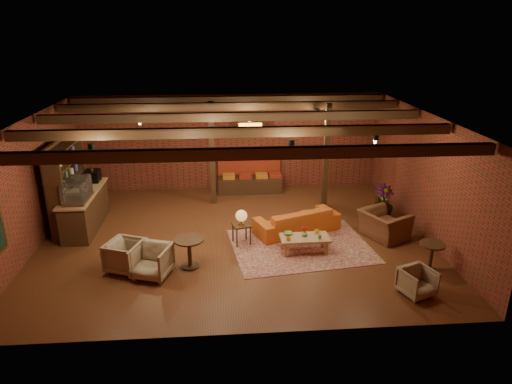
{
  "coord_description": "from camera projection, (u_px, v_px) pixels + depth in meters",
  "views": [
    {
      "loc": [
        -0.29,
        -10.93,
        5.32
      ],
      "look_at": [
        0.56,
        0.2,
        1.21
      ],
      "focal_mm": 32.0,
      "sensor_mm": 36.0,
      "label": 1
    }
  ],
  "objects": [
    {
      "name": "service_counter",
      "position": [
        84.0,
        200.0,
        12.45
      ],
      "size": [
        0.8,
        2.5,
        1.6
      ],
      "primitive_type": null,
      "color": "#311D10",
      "rests_on": "ground"
    },
    {
      "name": "ceiling",
      "position": [
        233.0,
        118.0,
        10.98
      ],
      "size": [
        10.0,
        8.0,
        0.02
      ],
      "primitive_type": "cube",
      "color": "black",
      "rests_on": "wall_back"
    },
    {
      "name": "shelving_hutch",
      "position": [
        68.0,
        186.0,
        12.38
      ],
      "size": [
        0.52,
        2.0,
        2.4
      ],
      "primitive_type": null,
      "color": "#311D10",
      "rests_on": "ground"
    },
    {
      "name": "service_sign",
      "position": [
        250.0,
        126.0,
        14.21
      ],
      "size": [
        0.86,
        0.06,
        0.3
      ],
      "primitive_type": "cube",
      "color": "orange",
      "rests_on": "ceiling"
    },
    {
      "name": "round_table_right",
      "position": [
        431.0,
        252.0,
        10.37
      ],
      "size": [
        0.57,
        0.57,
        0.67
      ],
      "color": "#311D10",
      "rests_on": "floor"
    },
    {
      "name": "wall_left",
      "position": [
        31.0,
        186.0,
        11.17
      ],
      "size": [
        0.02,
        8.0,
        3.2
      ],
      "primitive_type": "cube",
      "color": "brown",
      "rests_on": "ground"
    },
    {
      "name": "armchair_far",
      "position": [
        417.0,
        281.0,
        9.45
      ],
      "size": [
        0.8,
        0.77,
        0.65
      ],
      "primitive_type": "imported",
      "rotation": [
        0.0,
        0.0,
        0.36
      ],
      "color": "#B9A68F",
      "rests_on": "floor"
    },
    {
      "name": "wall_front",
      "position": [
        242.0,
        256.0,
        7.79
      ],
      "size": [
        10.0,
        0.02,
        3.2
      ],
      "primitive_type": "cube",
      "color": "brown",
      "rests_on": "ground"
    },
    {
      "name": "wall_back",
      "position": [
        231.0,
        142.0,
        15.27
      ],
      "size": [
        10.0,
        0.02,
        3.2
      ],
      "primitive_type": "cube",
      "color": "brown",
      "rests_on": "ground"
    },
    {
      "name": "armchair_b",
      "position": [
        151.0,
        260.0,
        10.13
      ],
      "size": [
        0.97,
        0.94,
        0.81
      ],
      "primitive_type": "imported",
      "rotation": [
        0.0,
        0.0,
        -0.31
      ],
      "color": "#B9A68F",
      "rests_on": "floor"
    },
    {
      "name": "side_table_lamp",
      "position": [
        241.0,
        218.0,
        11.54
      ],
      "size": [
        0.54,
        0.54,
        0.93
      ],
      "rotation": [
        0.0,
        0.0,
        0.26
      ],
      "color": "#311D10",
      "rests_on": "floor"
    },
    {
      "name": "post_right",
      "position": [
        326.0,
        157.0,
        13.6
      ],
      "size": [
        0.16,
        0.16,
        3.2
      ],
      "primitive_type": "cube",
      "color": "#311D10",
      "rests_on": "ground"
    },
    {
      "name": "side_table_book",
      "position": [
        382.0,
        200.0,
        13.55
      ],
      "size": [
        0.48,
        0.48,
        0.46
      ],
      "rotation": [
        0.0,
        0.0,
        -0.23
      ],
      "color": "#311D10",
      "rests_on": "floor"
    },
    {
      "name": "plant_counter",
      "position": [
        88.0,
        183.0,
        12.5
      ],
      "size": [
        0.35,
        0.39,
        0.3
      ],
      "primitive_type": "imported",
      "color": "#337F33",
      "rests_on": "service_counter"
    },
    {
      "name": "ceiling_spotlights",
      "position": [
        234.0,
        132.0,
        11.09
      ],
      "size": [
        6.4,
        4.4,
        0.28
      ],
      "primitive_type": null,
      "color": "black",
      "rests_on": "ceiling"
    },
    {
      "name": "plant_tall",
      "position": [
        387.0,
        168.0,
        12.71
      ],
      "size": [
        2.18,
        2.18,
        3.1
      ],
      "primitive_type": "imported",
      "rotation": [
        0.0,
        0.0,
        0.31
      ],
      "color": "#4C7F4C",
      "rests_on": "floor"
    },
    {
      "name": "armchair_right",
      "position": [
        384.0,
        220.0,
        11.95
      ],
      "size": [
        1.16,
        1.33,
        0.98
      ],
      "primitive_type": "imported",
      "rotation": [
        0.0,
        0.0,
        2.04
      ],
      "color": "brown",
      "rests_on": "floor"
    },
    {
      "name": "armchair_a",
      "position": [
        126.0,
        254.0,
        10.38
      ],
      "size": [
        0.96,
        0.98,
        0.8
      ],
      "primitive_type": "imported",
      "rotation": [
        0.0,
        0.0,
        1.2
      ],
      "color": "#B9A68F",
      "rests_on": "floor"
    },
    {
      "name": "ceiling_pipe",
      "position": [
        232.0,
        119.0,
        12.59
      ],
      "size": [
        9.6,
        0.12,
        0.12
      ],
      "primitive_type": "cylinder",
      "rotation": [
        0.0,
        1.57,
        0.0
      ],
      "color": "black",
      "rests_on": "ceiling"
    },
    {
      "name": "coffee_table",
      "position": [
        304.0,
        238.0,
        11.22
      ],
      "size": [
        1.22,
        0.62,
        0.66
      ],
      "rotation": [
        0.0,
        0.0,
        0.02
      ],
      "color": "#9B6A48",
      "rests_on": "floor"
    },
    {
      "name": "wall_right",
      "position": [
        426.0,
        176.0,
        11.89
      ],
      "size": [
        0.02,
        8.0,
        3.2
      ],
      "primitive_type": "cube",
      "color": "brown",
      "rests_on": "ground"
    },
    {
      "name": "rug",
      "position": [
        301.0,
        246.0,
        11.64
      ],
      "size": [
        3.74,
        3.05,
        0.01
      ],
      "primitive_type": "cube",
      "rotation": [
        0.0,
        0.0,
        0.14
      ],
      "color": "maroon",
      "rests_on": "floor"
    },
    {
      "name": "ceiling_beams",
      "position": [
        234.0,
        123.0,
        11.02
      ],
      "size": [
        9.8,
        6.4,
        0.22
      ],
      "primitive_type": null,
      "color": "#311D10",
      "rests_on": "ceiling"
    },
    {
      "name": "floor",
      "position": [
        236.0,
        238.0,
        12.08
      ],
      "size": [
        10.0,
        10.0,
        0.0
      ],
      "primitive_type": "plane",
      "color": "#3F200F",
      "rests_on": "ground"
    },
    {
      "name": "banquette",
      "position": [
        250.0,
        177.0,
        15.27
      ],
      "size": [
        2.1,
        0.7,
        1.0
      ],
      "primitive_type": null,
      "color": "maroon",
      "rests_on": "ground"
    },
    {
      "name": "round_table_left",
      "position": [
        189.0,
        248.0,
        10.49
      ],
      "size": [
        0.69,
        0.69,
        0.72
      ],
      "color": "#311D10",
      "rests_on": "floor"
    },
    {
      "name": "post_left",
      "position": [
        212.0,
        154.0,
        13.92
      ],
      "size": [
        0.16,
        0.16,
        3.2
      ],
      "primitive_type": "cube",
      "color": "#311D10",
      "rests_on": "ground"
    },
    {
      "name": "sofa",
      "position": [
        297.0,
        220.0,
        12.35
      ],
      "size": [
        2.47,
        1.67,
        0.67
      ],
      "primitive_type": "imported",
      "rotation": [
        0.0,
        0.0,
        3.51
      ],
      "color": "#BB531A",
      "rests_on": "floor"
    }
  ]
}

